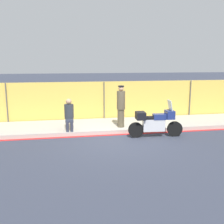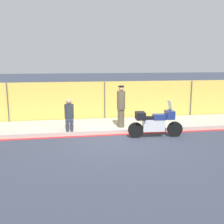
# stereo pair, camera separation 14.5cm
# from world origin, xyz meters

# --- Properties ---
(ground_plane) EXTENTS (120.00, 120.00, 0.00)m
(ground_plane) POSITION_xyz_m (0.00, 0.00, 0.00)
(ground_plane) COLOR #333847
(sidewalk) EXTENTS (34.82, 2.48, 0.17)m
(sidewalk) POSITION_xyz_m (0.00, 2.27, 0.09)
(sidewalk) COLOR #ADA89E
(sidewalk) RESTS_ON ground_plane
(curb_paint_stripe) EXTENTS (34.82, 0.18, 0.01)m
(curb_paint_stripe) POSITION_xyz_m (0.00, 0.94, 0.00)
(curb_paint_stripe) COLOR red
(curb_paint_stripe) RESTS_ON ground_plane
(storefront_fence) EXTENTS (33.08, 0.17, 2.04)m
(storefront_fence) POSITION_xyz_m (0.00, 3.60, 1.02)
(storefront_fence) COLOR gold
(storefront_fence) RESTS_ON ground_plane
(motorcycle) EXTENTS (2.25, 0.60, 1.51)m
(motorcycle) POSITION_xyz_m (1.61, 0.37, 0.61)
(motorcycle) COLOR black
(motorcycle) RESTS_ON ground_plane
(officer_standing) EXTENTS (0.36, 0.36, 1.84)m
(officer_standing) POSITION_xyz_m (0.45, 1.56, 1.12)
(officer_standing) COLOR brown
(officer_standing) RESTS_ON sidewalk
(person_seated_on_curb) EXTENTS (0.39, 0.69, 1.33)m
(person_seated_on_curb) POSITION_xyz_m (-1.80, 1.50, 0.91)
(person_seated_on_curb) COLOR #2D3342
(person_seated_on_curb) RESTS_ON sidewalk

